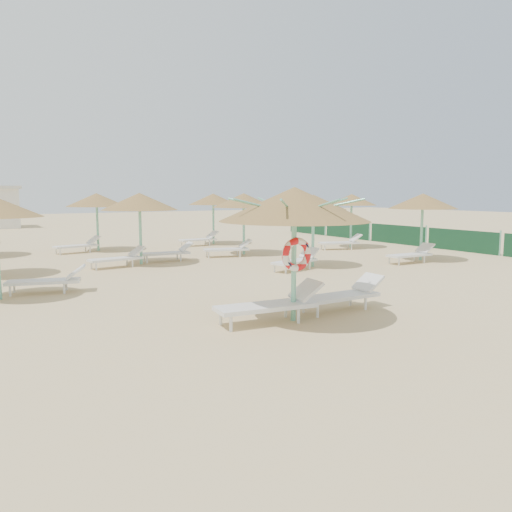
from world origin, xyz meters
TOP-DOWN VIEW (x-y plane):
  - ground at (0.00, 0.00)m, footprint 120.00×120.00m
  - main_palapa at (-0.09, -0.35)m, footprint 3.18×3.18m
  - lounger_main_a at (-0.57, -0.27)m, footprint 2.37×0.94m
  - lounger_main_b at (1.49, -0.15)m, footprint 2.14×0.65m
  - palapa_field at (0.99, 11.31)m, footprint 20.59×19.14m
  - windbreak_fence at (14.00, 9.96)m, footprint 0.08×19.84m

SIDE VIEW (x-z plane):
  - ground at x=0.00m, z-range 0.00..0.00m
  - lounger_main_b at x=1.49m, z-range -0.02..0.76m
  - lounger_main_a at x=-0.57m, z-range -0.02..0.82m
  - windbreak_fence at x=14.00m, z-range -0.05..1.05m
  - palapa_field at x=0.99m, z-range 0.95..3.67m
  - main_palapa at x=-0.09m, z-range 1.05..3.90m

